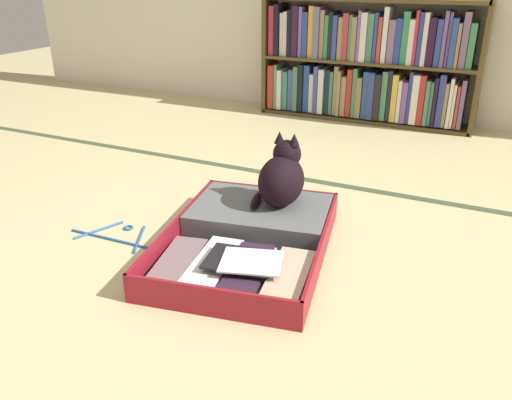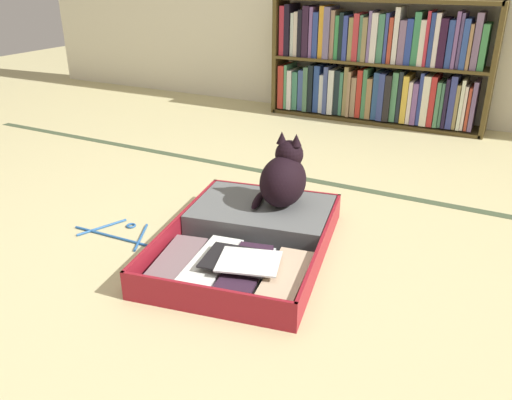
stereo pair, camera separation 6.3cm
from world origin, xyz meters
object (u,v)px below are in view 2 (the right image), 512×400
bookshelf (375,65)px  black_cat (284,178)px  clothes_hanger (120,233)px  open_suitcase (252,235)px

bookshelf → black_cat: 1.80m
black_cat → bookshelf: bearing=94.3°
black_cat → clothes_hanger: (-0.57, -0.37, -0.22)m
clothes_hanger → bookshelf: bearing=78.6°
black_cat → clothes_hanger: black_cat is taller
black_cat → clothes_hanger: bearing=-147.1°
bookshelf → clothes_hanger: bookshelf is taller
bookshelf → clothes_hanger: size_ratio=3.72×
clothes_hanger → open_suitcase: bearing=17.4°
open_suitcase → black_cat: black_cat is taller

